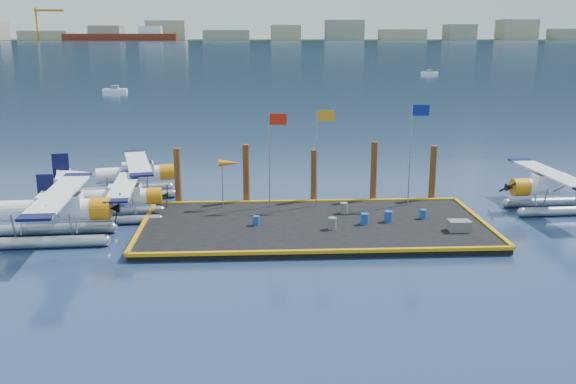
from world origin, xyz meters
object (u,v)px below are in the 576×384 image
drum_0 (256,221)px  flagpole_red (273,145)px  piling_1 (246,176)px  windsock (230,164)px  drum_2 (388,216)px  flagpole_blue (414,140)px  piling_0 (178,178)px  crate (459,226)px  piling_2 (314,178)px  piling_4 (433,175)px  seaplane_b (119,199)px  drum_4 (423,214)px  seaplane_d (556,189)px  seaplane_a (53,213)px  piling_3 (374,174)px  seaplane_c (133,176)px  drum_1 (365,219)px  drum_3 (332,223)px  flagpole_yellow (320,143)px

drum_0 → flagpole_red: flagpole_red is taller
piling_1 → windsock: bearing=-122.7°
drum_2 → flagpole_blue: flagpole_blue is taller
piling_1 → piling_0: bearing=180.0°
flagpole_red → crate: bearing=-29.1°
drum_2 → piling_2: piling_2 is taller
windsock → piling_4: 13.68m
seaplane_b → crate: (19.86, -4.61, -0.62)m
drum_2 → drum_4: (2.23, 0.55, -0.04)m
crate → flagpole_red: bearing=150.9°
seaplane_d → crate: size_ratio=7.83×
flagpole_red → piling_4: flagpole_red is taller
flagpole_red → seaplane_a: bearing=-157.6°
windsock → piling_2: bearing=16.1°
piling_0 → piling_3: piling_3 is taller
seaplane_c → drum_1: size_ratio=14.36×
drum_3 → piling_2: piling_2 is taller
drum_4 → piling_4: piling_4 is taller
piling_0 → piling_3: (13.00, 0.00, 0.15)m
drum_0 → drum_1: bearing=-1.4°
flagpole_yellow → piling_0: 9.67m
piling_0 → piling_1: piling_1 is taller
seaplane_b → flagpole_yellow: flagpole_yellow is taller
seaplane_a → flagpole_red: flagpole_red is taller
drum_1 → flagpole_blue: size_ratio=0.10×
drum_2 → drum_4: 2.30m
crate → piling_1: piling_1 is taller
seaplane_b → seaplane_a: bearing=-39.9°
drum_3 → piling_4: 10.14m
seaplane_b → flagpole_red: flagpole_red is taller
seaplane_b → seaplane_c: bearing=177.8°
drum_1 → flagpole_red: 7.63m
crate → flagpole_yellow: bearing=142.0°
seaplane_a → piling_4: bearing=103.4°
drum_0 → windsock: 5.03m
crate → flagpole_yellow: (-7.36, 5.76, 3.81)m
drum_4 → piling_2: bearing=142.1°
drum_1 → drum_4: bearing=14.7°
seaplane_b → drum_4: (18.46, -2.05, -0.64)m
drum_0 → drum_2: (7.83, 0.28, 0.05)m
piling_2 → drum_4: bearing=-37.9°
seaplane_b → crate: 20.40m
drum_4 → piling_4: size_ratio=0.14×
seaplane_b → drum_0: size_ratio=15.41×
piling_3 → drum_1: bearing=-105.2°
piling_1 → drum_1: bearing=-39.8°
piling_4 → flagpole_yellow: bearing=-168.4°
piling_0 → piling_3: bearing=0.0°
drum_4 → piling_0: (-15.16, 4.80, 1.32)m
flagpole_yellow → piling_0: flagpole_yellow is taller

